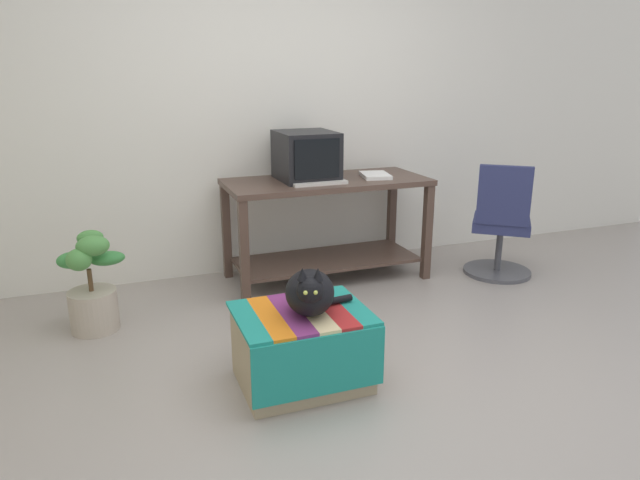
{
  "coord_description": "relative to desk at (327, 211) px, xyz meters",
  "views": [
    {
      "loc": [
        -1.24,
        -2.29,
        1.56
      ],
      "look_at": [
        -0.06,
        0.85,
        0.55
      ],
      "focal_mm": 31.93,
      "sensor_mm": 36.0,
      "label": 1
    }
  ],
  "objects": [
    {
      "name": "cat",
      "position": [
        -0.65,
        -1.45,
        -0.01
      ],
      "size": [
        0.42,
        0.38,
        0.28
      ],
      "rotation": [
        0.0,
        0.0,
        -0.32
      ],
      "color": "black",
      "rests_on": "ottoman_with_blanket"
    },
    {
      "name": "book",
      "position": [
        0.38,
        -0.05,
        0.26
      ],
      "size": [
        0.25,
        0.31,
        0.03
      ],
      "primitive_type": "cube",
      "rotation": [
        0.0,
        0.0,
        -0.2
      ],
      "color": "white",
      "rests_on": "desk"
    },
    {
      "name": "keyboard",
      "position": [
        -0.12,
        -0.15,
        0.26
      ],
      "size": [
        0.4,
        0.15,
        0.02
      ],
      "primitive_type": "cube",
      "rotation": [
        0.0,
        0.0,
        0.01
      ],
      "color": "beige",
      "rests_on": "desk"
    },
    {
      "name": "ottoman_with_blanket",
      "position": [
        -0.68,
        -1.41,
        -0.33
      ],
      "size": [
        0.66,
        0.54,
        0.4
      ],
      "color": "tan",
      "rests_on": "ground_plane"
    },
    {
      "name": "tv_monitor",
      "position": [
        -0.14,
        0.04,
        0.42
      ],
      "size": [
        0.41,
        0.47,
        0.35
      ],
      "rotation": [
        0.0,
        0.0,
        0.01
      ],
      "color": "black",
      "rests_on": "desk"
    },
    {
      "name": "ground_plane",
      "position": [
        -0.27,
        -1.6,
        -0.53
      ],
      "size": [
        14.0,
        14.0,
        0.0
      ],
      "primitive_type": "plane",
      "color": "#9E9389"
    },
    {
      "name": "back_wall",
      "position": [
        -0.27,
        0.45,
        0.77
      ],
      "size": [
        8.0,
        0.1,
        2.6
      ],
      "primitive_type": "cube",
      "color": "silver",
      "rests_on": "ground_plane"
    },
    {
      "name": "potted_plant",
      "position": [
        -1.69,
        -0.37,
        -0.26
      ],
      "size": [
        0.39,
        0.33,
        0.63
      ],
      "color": "#B7A893",
      "rests_on": "ground_plane"
    },
    {
      "name": "desk",
      "position": [
        0.0,
        0.0,
        0.0
      ],
      "size": [
        1.51,
        0.67,
        0.77
      ],
      "rotation": [
        0.0,
        0.0,
        0.01
      ],
      "color": "#4C382D",
      "rests_on": "ground_plane"
    },
    {
      "name": "office_chair",
      "position": [
        1.27,
        -0.43,
        -0.14
      ],
      "size": [
        0.59,
        0.59,
        0.89
      ],
      "rotation": [
        0.0,
        0.0,
        2.48
      ],
      "color": "#4C4C51",
      "rests_on": "ground_plane"
    }
  ]
}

